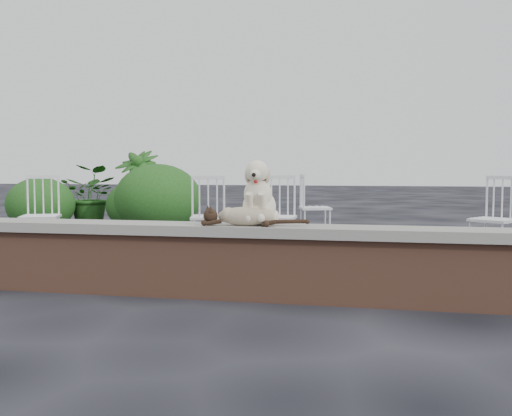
% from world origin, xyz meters
% --- Properties ---
extents(ground, '(60.00, 60.00, 0.00)m').
position_xyz_m(ground, '(0.00, 0.00, 0.00)').
color(ground, black).
rests_on(ground, ground).
extents(brick_wall, '(6.00, 0.30, 0.50)m').
position_xyz_m(brick_wall, '(0.00, 0.00, 0.25)').
color(brick_wall, brown).
rests_on(brick_wall, ground).
extents(capstone, '(6.20, 0.40, 0.08)m').
position_xyz_m(capstone, '(0.00, 0.00, 0.54)').
color(capstone, slate).
rests_on(capstone, brick_wall).
extents(dog, '(0.35, 0.45, 0.51)m').
position_xyz_m(dog, '(0.63, 0.09, 0.84)').
color(dog, beige).
rests_on(dog, capstone).
extents(cat, '(0.98, 0.26, 0.17)m').
position_xyz_m(cat, '(0.55, -0.06, 0.66)').
color(cat, tan).
rests_on(cat, capstone).
extents(chair_d, '(0.78, 0.78, 0.94)m').
position_xyz_m(chair_d, '(2.84, 2.34, 0.47)').
color(chair_d, white).
rests_on(chair_d, ground).
extents(chair_a, '(0.72, 0.72, 0.94)m').
position_xyz_m(chair_a, '(-2.35, 1.73, 0.47)').
color(chair_a, white).
rests_on(chair_a, ground).
extents(chair_c, '(0.68, 0.68, 0.94)m').
position_xyz_m(chair_c, '(-0.36, 2.05, 0.47)').
color(chair_c, white).
rests_on(chair_c, ground).
extents(chair_b, '(0.57, 0.57, 0.94)m').
position_xyz_m(chair_b, '(0.42, 2.16, 0.47)').
color(chair_b, white).
rests_on(chair_b, ground).
extents(chair_e, '(0.69, 0.69, 0.94)m').
position_xyz_m(chair_e, '(0.71, 3.83, 0.47)').
color(chair_e, white).
rests_on(chair_e, ground).
extents(potted_plant_a, '(1.02, 0.90, 1.08)m').
position_xyz_m(potted_plant_a, '(-3.40, 4.97, 0.54)').
color(potted_plant_a, '#1E4313').
rests_on(potted_plant_a, ground).
extents(potted_plant_b, '(0.83, 0.83, 1.34)m').
position_xyz_m(potted_plant_b, '(-2.46, 4.78, 0.67)').
color(potted_plant_b, '#1E4313').
rests_on(potted_plant_b, ground).
extents(shrubbery, '(3.30, 1.55, 1.16)m').
position_xyz_m(shrubbery, '(-2.64, 4.61, 0.46)').
color(shrubbery, '#1E4313').
rests_on(shrubbery, ground).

